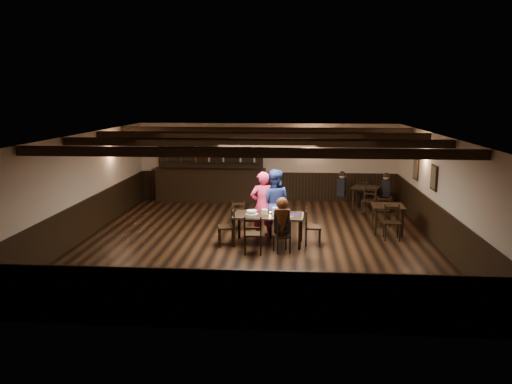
# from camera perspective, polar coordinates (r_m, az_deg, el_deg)

# --- Properties ---
(ground) EXTENTS (10.00, 10.00, 0.00)m
(ground) POSITION_cam_1_polar(r_m,az_deg,el_deg) (12.86, 0.14, -5.52)
(ground) COLOR black
(ground) RESTS_ON ground
(room_shell) EXTENTS (9.02, 10.02, 2.71)m
(room_shell) POSITION_cam_1_polar(r_m,az_deg,el_deg) (12.51, 0.20, 2.21)
(room_shell) COLOR beige
(room_shell) RESTS_ON ground
(dining_table) EXTENTS (1.77, 0.97, 0.75)m
(dining_table) POSITION_cam_1_polar(r_m,az_deg,el_deg) (12.37, 1.42, -2.92)
(dining_table) COLOR black
(dining_table) RESTS_ON ground
(chair_near_left) EXTENTS (0.45, 0.43, 0.92)m
(chair_near_left) POSITION_cam_1_polar(r_m,az_deg,el_deg) (11.62, -0.36, -4.58)
(chair_near_left) COLOR black
(chair_near_left) RESTS_ON ground
(chair_near_right) EXTENTS (0.46, 0.45, 0.77)m
(chair_near_right) POSITION_cam_1_polar(r_m,az_deg,el_deg) (11.74, 3.08, -4.89)
(chair_near_right) COLOR black
(chair_near_right) RESTS_ON ground
(chair_end_left) EXTENTS (0.50, 0.51, 0.91)m
(chair_end_left) POSITION_cam_1_polar(r_m,az_deg,el_deg) (12.38, -3.05, -3.65)
(chair_end_left) COLOR black
(chair_end_left) RESTS_ON ground
(chair_end_right) EXTENTS (0.40, 0.42, 0.89)m
(chair_end_right) POSITION_cam_1_polar(r_m,az_deg,el_deg) (12.44, 6.18, -3.67)
(chair_end_right) COLOR black
(chair_end_right) RESTS_ON ground
(chair_far_pushed) EXTENTS (0.41, 0.40, 0.79)m
(chair_far_pushed) POSITION_cam_1_polar(r_m,az_deg,el_deg) (13.73, -2.03, -2.46)
(chair_far_pushed) COLOR black
(chair_far_pushed) RESTS_ON ground
(woman_pink) EXTENTS (0.74, 0.61, 1.74)m
(woman_pink) POSITION_cam_1_polar(r_m,az_deg,el_deg) (12.89, 0.71, -1.49)
(woman_pink) COLOR #F5396D
(woman_pink) RESTS_ON ground
(man_blue) EXTENTS (0.96, 0.80, 1.78)m
(man_blue) POSITION_cam_1_polar(r_m,az_deg,el_deg) (13.04, 2.07, -1.26)
(man_blue) COLOR navy
(man_blue) RESTS_ON ground
(seated_person) EXTENTS (0.37, 0.55, 0.90)m
(seated_person) POSITION_cam_1_polar(r_m,az_deg,el_deg) (11.67, 2.99, -2.86)
(seated_person) COLOR black
(seated_person) RESTS_ON ground
(cake) EXTENTS (0.31, 0.31, 0.10)m
(cake) POSITION_cam_1_polar(r_m,az_deg,el_deg) (12.40, -0.50, -2.35)
(cake) COLOR white
(cake) RESTS_ON dining_table
(plate_stack_a) EXTENTS (0.14, 0.14, 0.14)m
(plate_stack_a) POSITION_cam_1_polar(r_m,az_deg,el_deg) (12.34, 0.96, -2.29)
(plate_stack_a) COLOR white
(plate_stack_a) RESTS_ON dining_table
(plate_stack_b) EXTENTS (0.15, 0.15, 0.18)m
(plate_stack_b) POSITION_cam_1_polar(r_m,az_deg,el_deg) (12.36, 2.18, -2.18)
(plate_stack_b) COLOR white
(plate_stack_b) RESTS_ON dining_table
(tea_light) EXTENTS (0.04, 0.04, 0.06)m
(tea_light) POSITION_cam_1_polar(r_m,az_deg,el_deg) (12.46, 1.65, -2.38)
(tea_light) COLOR #A5A8AD
(tea_light) RESTS_ON dining_table
(salt_shaker) EXTENTS (0.04, 0.04, 0.09)m
(salt_shaker) POSITION_cam_1_polar(r_m,az_deg,el_deg) (12.20, 2.86, -2.58)
(salt_shaker) COLOR silver
(salt_shaker) RESTS_ON dining_table
(pepper_shaker) EXTENTS (0.04, 0.04, 0.10)m
(pepper_shaker) POSITION_cam_1_polar(r_m,az_deg,el_deg) (12.21, 3.37, -2.55)
(pepper_shaker) COLOR #A5A8AD
(pepper_shaker) RESTS_ON dining_table
(drink_glass) EXTENTS (0.07, 0.07, 0.11)m
(drink_glass) POSITION_cam_1_polar(r_m,az_deg,el_deg) (12.48, 2.72, -2.23)
(drink_glass) COLOR silver
(drink_glass) RESTS_ON dining_table
(menu_red) EXTENTS (0.32, 0.22, 0.00)m
(menu_red) POSITION_cam_1_polar(r_m,az_deg,el_deg) (12.23, 3.58, -2.76)
(menu_red) COLOR maroon
(menu_red) RESTS_ON dining_table
(menu_blue) EXTENTS (0.30, 0.22, 0.00)m
(menu_blue) POSITION_cam_1_polar(r_m,az_deg,el_deg) (12.38, 4.19, -2.59)
(menu_blue) COLOR #101652
(menu_blue) RESTS_ON dining_table
(bar_counter) EXTENTS (3.89, 0.70, 2.20)m
(bar_counter) POSITION_cam_1_polar(r_m,az_deg,el_deg) (17.51, -5.29, 1.33)
(bar_counter) COLOR black
(bar_counter) RESTS_ON ground
(back_table_a) EXTENTS (0.87, 0.87, 0.75)m
(back_table_a) POSITION_cam_1_polar(r_m,az_deg,el_deg) (13.87, 14.82, -1.88)
(back_table_a) COLOR black
(back_table_a) RESTS_ON ground
(back_table_b) EXTENTS (1.06, 1.06, 0.75)m
(back_table_b) POSITION_cam_1_polar(r_m,az_deg,el_deg) (16.49, 12.47, 0.24)
(back_table_b) COLOR black
(back_table_b) RESTS_ON ground
(bg_patron_left) EXTENTS (0.32, 0.43, 0.79)m
(bg_patron_left) POSITION_cam_1_polar(r_m,az_deg,el_deg) (16.32, 9.79, 0.98)
(bg_patron_left) COLOR black
(bg_patron_left) RESTS_ON ground
(bg_patron_right) EXTENTS (0.23, 0.37, 0.75)m
(bg_patron_right) POSITION_cam_1_polar(r_m,az_deg,el_deg) (16.55, 14.60, 0.85)
(bg_patron_right) COLOR black
(bg_patron_right) RESTS_ON ground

